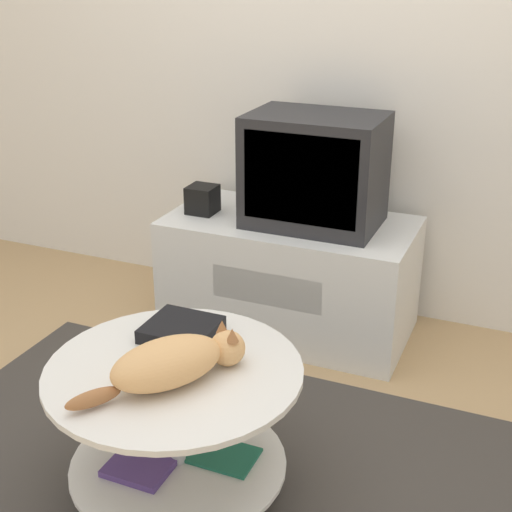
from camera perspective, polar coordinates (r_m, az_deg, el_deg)
ground_plane at (r=2.32m, az=-4.81°, el=-18.64°), size 12.00×12.00×0.00m
wall_back at (r=3.14m, az=7.70°, el=18.38°), size 8.00×0.05×2.60m
rug at (r=2.32m, az=-4.82°, el=-18.46°), size 2.08×1.50×0.02m
tv_stand at (r=3.11m, az=2.69°, el=-1.53°), size 1.05×0.54×0.51m
tv at (r=2.91m, az=4.73°, el=6.84°), size 0.54×0.38×0.46m
speaker at (r=3.09m, az=-4.31°, el=4.54°), size 0.12×0.12×0.12m
coffee_table at (r=2.14m, az=-6.44°, el=-12.60°), size 0.74×0.74×0.44m
dvd_box at (r=2.19m, az=-5.98°, el=-5.88°), size 0.21×0.20×0.04m
cat at (r=1.96m, az=-6.62°, el=-8.40°), size 0.34×0.45×0.13m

